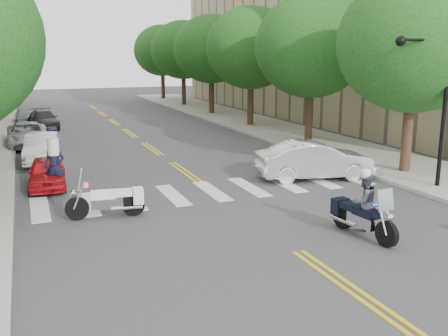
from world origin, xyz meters
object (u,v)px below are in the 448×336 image
motorcycle_parked (112,200)px  convertible (315,160)px  motorcycle_police (362,206)px  officer_standing (55,167)px

motorcycle_parked → convertible: (8.71, 1.96, 0.23)m
motorcycle_police → motorcycle_parked: 7.69m
officer_standing → motorcycle_police: bearing=-29.5°
officer_standing → convertible: (10.20, -1.76, -0.21)m
officer_standing → convertible: size_ratio=0.42×
officer_standing → convertible: officer_standing is taller
officer_standing → convertible: bearing=6.8°
motorcycle_police → motorcycle_parked: size_ratio=0.99×
motorcycle_parked → officer_standing: officer_standing is taller
motorcycle_parked → convertible: motorcycle_parked is taller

